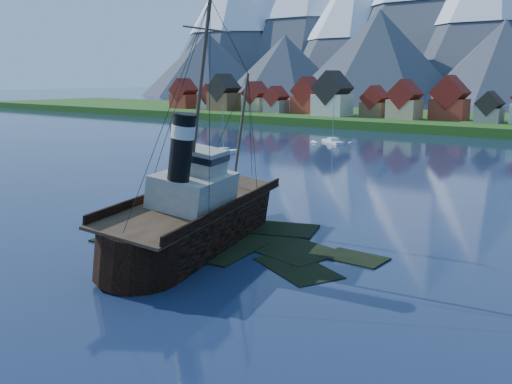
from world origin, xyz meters
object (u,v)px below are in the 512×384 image
Objects in this scene: tugboat_wreck at (205,213)px; sailboat_a at (194,152)px; sailboat_c at (333,142)px; sailboat_b at (223,153)px.

tugboat_wreck is 3.11× the size of sailboat_a.
tugboat_wreck is 75.34m from sailboat_a.
sailboat_c is at bearing 95.56° from tugboat_wreck.
tugboat_wreck is 2.74× the size of sailboat_c.
tugboat_wreck reaches higher than sailboat_b.
tugboat_wreck is 73.01m from sailboat_b.
sailboat_c is (-37.19, 91.48, -3.06)m from tugboat_wreck.
sailboat_b is at bearing -9.73° from sailboat_a.
tugboat_wreck reaches higher than sailboat_c.
sailboat_c is (9.11, 35.11, -0.01)m from sailboat_b.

